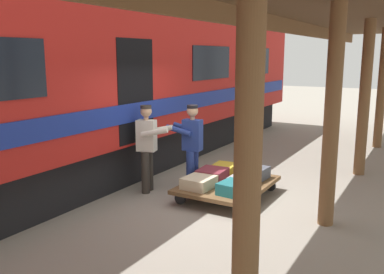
{
  "coord_description": "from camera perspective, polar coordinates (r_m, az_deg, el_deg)",
  "views": [
    {
      "loc": [
        -3.27,
        6.48,
        2.63
      ],
      "look_at": [
        0.53,
        -0.08,
        1.15
      ],
      "focal_mm": 39.11,
      "sensor_mm": 36.0,
      "label": 1
    }
  ],
  "objects": [
    {
      "name": "suitcase_gray_aluminum",
      "position": [
        7.77,
        7.06,
        -5.91
      ],
      "size": [
        0.43,
        0.61,
        0.19
      ],
      "primitive_type": "cube",
      "rotation": [
        0.0,
        0.0,
        0.01
      ],
      "color": "#9EA0A5",
      "rests_on": "luggage_cart"
    },
    {
      "name": "porter_in_overalls",
      "position": [
        8.12,
        -0.07,
        -1.06
      ],
      "size": [
        0.69,
        0.47,
        1.7
      ],
      "color": "navy",
      "rests_on": "ground_plane"
    },
    {
      "name": "ground_plane",
      "position": [
        7.72,
        3.15,
        -8.89
      ],
      "size": [
        60.0,
        60.0,
        0.0
      ],
      "primitive_type": "plane",
      "color": "gray"
    },
    {
      "name": "suitcase_yellow_case",
      "position": [
        8.48,
        4.43,
        -4.38
      ],
      "size": [
        0.48,
        0.57,
        0.19
      ],
      "primitive_type": "cube",
      "rotation": [
        0.0,
        0.0,
        0.07
      ],
      "color": "gold",
      "rests_on": "luggage_cart"
    },
    {
      "name": "platform_canopy",
      "position": [
        6.65,
        18.85,
        16.04
      ],
      "size": [
        3.2,
        20.54,
        3.56
      ],
      "color": "brown",
      "rests_on": "ground_plane"
    },
    {
      "name": "porter_by_door",
      "position": [
        8.1,
        -6.06,
        -1.16
      ],
      "size": [
        0.73,
        0.55,
        1.7
      ],
      "color": "#332D28",
      "rests_on": "ground_plane"
    },
    {
      "name": "train_car",
      "position": [
        9.19,
        -15.11,
        7.12
      ],
      "size": [
        3.02,
        18.13,
        4.0
      ],
      "color": "#B21E19",
      "rests_on": "ground_plane"
    },
    {
      "name": "suitcase_cream_canvas",
      "position": [
        7.58,
        0.96,
        -6.2
      ],
      "size": [
        0.51,
        0.58,
        0.2
      ],
      "primitive_type": "cube",
      "rotation": [
        0.0,
        0.0,
        -0.03
      ],
      "color": "beige",
      "rests_on": "luggage_cart"
    },
    {
      "name": "suitcase_burgundy_valise",
      "position": [
        8.02,
        2.8,
        -5.16
      ],
      "size": [
        0.54,
        0.58,
        0.22
      ],
      "primitive_type": "cube",
      "rotation": [
        0.0,
        0.0,
        0.07
      ],
      "color": "maroon",
      "rests_on": "luggage_cart"
    },
    {
      "name": "suitcase_teal_softside",
      "position": [
        7.3,
        5.42,
        -6.89
      ],
      "size": [
        0.41,
        0.54,
        0.21
      ],
      "primitive_type": "cube",
      "rotation": [
        0.0,
        0.0,
        -0.09
      ],
      "color": "#1E666B",
      "rests_on": "luggage_cart"
    },
    {
      "name": "luggage_cart",
      "position": [
        7.93,
        4.87,
        -6.52
      ],
      "size": [
        1.44,
        1.92,
        0.28
      ],
      "color": "brown",
      "rests_on": "ground_plane"
    },
    {
      "name": "suitcase_slate_roller",
      "position": [
        8.23,
        8.51,
        -4.85
      ],
      "size": [
        0.5,
        0.53,
        0.22
      ],
      "primitive_type": "cube",
      "rotation": [
        0.0,
        0.0,
        -0.07
      ],
      "color": "#4C515B",
      "rests_on": "luggage_cart"
    }
  ]
}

